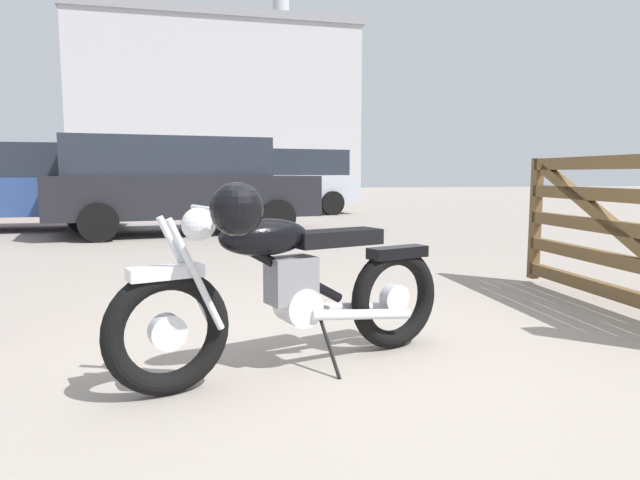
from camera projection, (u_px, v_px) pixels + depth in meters
name	position (u px, v px, depth m)	size (l,w,h in m)	color
ground_plane	(351.00, 367.00, 3.18)	(80.00, 80.00, 0.00)	gray
vintage_motorcycle	(288.00, 285.00, 3.06)	(2.00, 0.97, 1.07)	black
silver_sedan_mid	(272.00, 180.00, 15.07)	(4.94, 2.61, 1.74)	black
blue_hatchback_right	(38.00, 180.00, 15.41)	(4.11, 2.28, 1.78)	black
pale_sedan_back	(17.00, 187.00, 10.83)	(4.24, 1.99, 1.67)	black
red_hatchback_near	(179.00, 182.00, 10.19)	(4.91, 2.49, 1.74)	black
industrial_building	(217.00, 107.00, 37.57)	(18.41, 9.24, 20.92)	#B2B2B7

